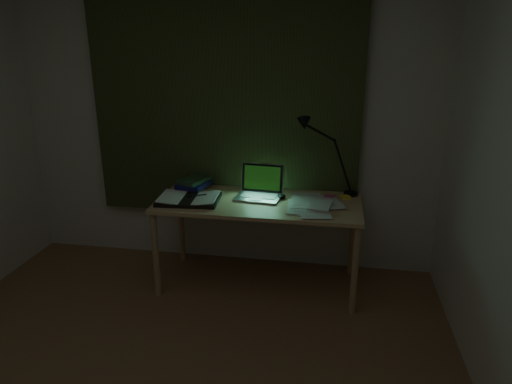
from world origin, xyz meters
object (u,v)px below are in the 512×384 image
at_px(desk, 259,243).
at_px(laptop, 258,184).
at_px(book_stack, 193,184).
at_px(desk_lamp, 353,158).
at_px(open_textbook, 189,199).
at_px(loose_papers, 313,205).

xyz_separation_m(desk, laptop, (-0.02, 0.06, 0.47)).
bearing_deg(book_stack, desk_lamp, 3.59).
distance_m(laptop, book_stack, 0.58).
bearing_deg(desk_lamp, open_textbook, -150.23).
bearing_deg(desk_lamp, desk, -145.34).
bearing_deg(loose_papers, laptop, 166.23).
height_order(desk, laptop, laptop).
height_order(loose_papers, desk_lamp, desk_lamp).
bearing_deg(desk_lamp, laptop, -150.18).
height_order(open_textbook, book_stack, book_stack).
bearing_deg(loose_papers, desk, 173.90).
distance_m(book_stack, loose_papers, 1.02).
relative_size(book_stack, desk_lamp, 0.42).
relative_size(book_stack, loose_papers, 0.69).
height_order(book_stack, loose_papers, book_stack).
bearing_deg(open_textbook, loose_papers, -1.64).
relative_size(laptop, desk_lamp, 0.63).
height_order(desk, book_stack, book_stack).
bearing_deg(desk, desk_lamp, 21.25).
relative_size(open_textbook, loose_papers, 1.23).
xyz_separation_m(open_textbook, desk_lamp, (1.22, 0.36, 0.28)).
bearing_deg(loose_papers, open_textbook, -177.36).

